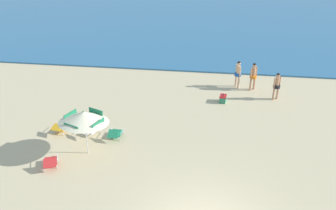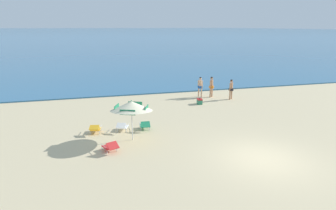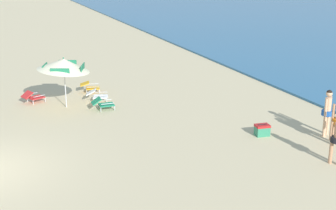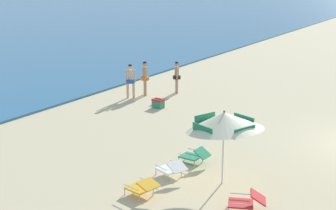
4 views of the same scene
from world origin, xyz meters
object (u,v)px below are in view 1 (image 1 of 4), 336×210
object	(u,v)px
lounge_chair_under_umbrella	(60,128)
lounge_chair_facing_sea	(90,130)
lounge_chair_beside_umbrella	(115,133)
person_standing_beside	(253,75)
lounge_chair_spare_folded	(50,162)
beach_umbrella_striped_main	(84,117)
person_standing_near_shore	(277,84)
cooler_box	(223,99)
person_wading_in	(238,72)

from	to	relation	value
lounge_chair_under_umbrella	lounge_chair_facing_sea	size ratio (longest dim) A/B	0.95
lounge_chair_beside_umbrella	person_standing_beside	xyz separation A→B (m)	(6.69, 6.19, 0.70)
lounge_chair_facing_sea	lounge_chair_spare_folded	xyz separation A→B (m)	(-0.84, -2.59, -0.00)
beach_umbrella_striped_main	person_standing_near_shore	xyz separation A→B (m)	(8.79, 6.40, -0.88)
lounge_chair_beside_umbrella	cooler_box	size ratio (longest dim) A/B	1.73
lounge_chair_under_umbrella	person_standing_beside	distance (m)	11.21
cooler_box	lounge_chair_under_umbrella	bearing A→B (deg)	-151.11
lounge_chair_under_umbrella	lounge_chair_beside_umbrella	xyz separation A→B (m)	(2.72, -0.13, -0.01)
lounge_chair_under_umbrella	person_wading_in	world-z (taller)	person_wading_in
lounge_chair_facing_sea	cooler_box	xyz separation A→B (m)	(6.24, 4.29, -0.07)
lounge_chair_under_umbrella	cooler_box	world-z (taller)	lounge_chair_under_umbrella
lounge_chair_under_umbrella	person_standing_near_shore	world-z (taller)	person_standing_near_shore
beach_umbrella_striped_main	person_wading_in	world-z (taller)	beach_umbrella_striped_main
lounge_chair_under_umbrella	cooler_box	size ratio (longest dim) A/B	1.78
lounge_chair_beside_umbrella	person_standing_near_shore	distance (m)	9.40
lounge_chair_beside_umbrella	person_standing_beside	size ratio (longest dim) A/B	0.55
lounge_chair_beside_umbrella	person_wading_in	xyz separation A→B (m)	(5.81, 6.45, 0.69)
person_standing_near_shore	person_standing_beside	world-z (taller)	person_standing_beside
lounge_chair_beside_umbrella	person_standing_near_shore	world-z (taller)	person_standing_near_shore
lounge_chair_beside_umbrella	cooler_box	xyz separation A→B (m)	(4.98, 4.38, -0.07)
beach_umbrella_striped_main	lounge_chair_spare_folded	world-z (taller)	beach_umbrella_striped_main
lounge_chair_facing_sea	person_standing_beside	distance (m)	10.05
lounge_chair_spare_folded	cooler_box	size ratio (longest dim) A/B	1.90
lounge_chair_facing_sea	person_standing_beside	bearing A→B (deg)	37.50
person_standing_near_shore	person_wading_in	world-z (taller)	person_wading_in
beach_umbrella_striped_main	lounge_chair_spare_folded	size ratio (longest dim) A/B	2.60
cooler_box	lounge_chair_spare_folded	bearing A→B (deg)	-135.81
lounge_chair_beside_umbrella	person_wading_in	bearing A→B (deg)	47.97
lounge_chair_facing_sea	person_wading_in	distance (m)	9.54
person_standing_beside	lounge_chair_facing_sea	bearing A→B (deg)	-142.50
person_standing_near_shore	person_wading_in	xyz separation A→B (m)	(-2.07, 1.37, 0.03)
lounge_chair_facing_sea	person_standing_beside	size ratio (longest dim) A/B	0.60
lounge_chair_spare_folded	person_wading_in	bearing A→B (deg)	48.51
beach_umbrella_striped_main	lounge_chair_under_umbrella	bearing A→B (deg)	141.39
beach_umbrella_striped_main	cooler_box	size ratio (longest dim) A/B	4.93
beach_umbrella_striped_main	lounge_chair_beside_umbrella	world-z (taller)	beach_umbrella_striped_main
lounge_chair_under_umbrella	person_standing_near_shore	distance (m)	11.72
lounge_chair_beside_umbrella	lounge_chair_facing_sea	xyz separation A→B (m)	(-1.26, 0.09, 0.00)
lounge_chair_under_umbrella	person_wading_in	size ratio (longest dim) A/B	0.58
lounge_chair_under_umbrella	lounge_chair_beside_umbrella	distance (m)	2.72
beach_umbrella_striped_main	lounge_chair_beside_umbrella	size ratio (longest dim) A/B	2.86
person_wading_in	person_standing_beside	bearing A→B (deg)	-16.32
lounge_chair_facing_sea	lounge_chair_spare_folded	distance (m)	2.72
lounge_chair_under_umbrella	lounge_chair_facing_sea	bearing A→B (deg)	-1.62
person_standing_near_shore	person_standing_beside	distance (m)	1.64
person_standing_beside	cooler_box	xyz separation A→B (m)	(-1.71, -1.81, -0.77)
beach_umbrella_striped_main	lounge_chair_beside_umbrella	distance (m)	2.22
lounge_chair_beside_umbrella	lounge_chair_spare_folded	bearing A→B (deg)	-130.05
beach_umbrella_striped_main	person_standing_beside	bearing A→B (deg)	44.70
beach_umbrella_striped_main	person_wading_in	bearing A→B (deg)	49.16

